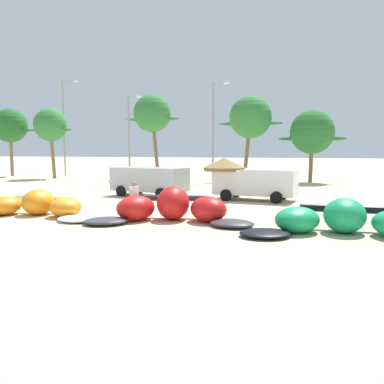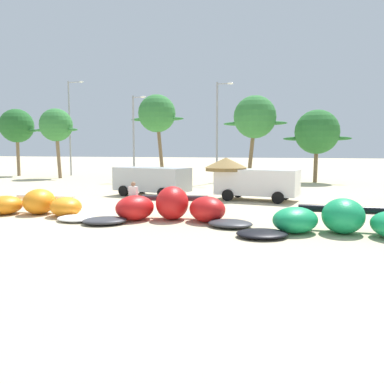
{
  "view_description": "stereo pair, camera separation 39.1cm",
  "coord_description": "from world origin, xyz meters",
  "px_view_note": "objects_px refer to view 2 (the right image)",
  "views": [
    {
      "loc": [
        10.12,
        -16.09,
        3.0
      ],
      "look_at": [
        5.18,
        2.0,
        1.0
      ],
      "focal_mm": 37.38,
      "sensor_mm": 36.0,
      "label": 1
    },
    {
      "loc": [
        10.49,
        -15.98,
        3.0
      ],
      "look_at": [
        5.18,
        2.0,
        1.0
      ],
      "focal_mm": 37.38,
      "sensor_mm": 36.0,
      "label": 2
    }
  ],
  "objects_px": {
    "person_by_umbrellas": "(133,200)",
    "palm_center_left": "(255,117)",
    "kite_center": "(344,222)",
    "lamppost_west_center": "(135,134)",
    "palm_left": "(56,126)",
    "kite_left": "(35,206)",
    "parked_car_second": "(150,179)",
    "palm_leftmost": "(17,126)",
    "palm_center_right": "(317,132)",
    "lamppost_east_center": "(218,127)",
    "beach_umbrella_near_van": "(226,164)",
    "parked_van": "(255,182)",
    "lamppost_west": "(71,124)",
    "kite_left_of_center": "(171,208)",
    "palm_left_of_gap": "(157,114)"
  },
  "relations": [
    {
      "from": "lamppost_west",
      "to": "lamppost_east_center",
      "type": "xyz_separation_m",
      "value": [
        18.45,
        -5.18,
        -0.97
      ]
    },
    {
      "from": "kite_left",
      "to": "palm_leftmost",
      "type": "relative_size",
      "value": 0.93
    },
    {
      "from": "lamppost_west",
      "to": "lamppost_east_center",
      "type": "relative_size",
      "value": 1.2
    },
    {
      "from": "person_by_umbrellas",
      "to": "palm_center_right",
      "type": "xyz_separation_m",
      "value": [
        7.81,
        22.44,
        3.73
      ]
    },
    {
      "from": "person_by_umbrellas",
      "to": "palm_leftmost",
      "type": "bearing_deg",
      "value": 137.68
    },
    {
      "from": "palm_center_right",
      "to": "lamppost_west_center",
      "type": "bearing_deg",
      "value": -170.07
    },
    {
      "from": "kite_left",
      "to": "palm_center_right",
      "type": "xyz_separation_m",
      "value": [
        12.52,
        22.88,
        4.1
      ]
    },
    {
      "from": "palm_center_left",
      "to": "palm_left_of_gap",
      "type": "bearing_deg",
      "value": 171.8
    },
    {
      "from": "lamppost_west",
      "to": "parked_van",
      "type": "bearing_deg",
      "value": -35.7
    },
    {
      "from": "kite_left_of_center",
      "to": "palm_center_left",
      "type": "height_order",
      "value": "palm_center_left"
    },
    {
      "from": "person_by_umbrellas",
      "to": "kite_left_of_center",
      "type": "bearing_deg",
      "value": -1.52
    },
    {
      "from": "beach_umbrella_near_van",
      "to": "parked_van",
      "type": "relative_size",
      "value": 0.52
    },
    {
      "from": "kite_center",
      "to": "palm_center_left",
      "type": "bearing_deg",
      "value": 105.26
    },
    {
      "from": "kite_center",
      "to": "beach_umbrella_near_van",
      "type": "bearing_deg",
      "value": 124.11
    },
    {
      "from": "lamppost_west_center",
      "to": "palm_left",
      "type": "bearing_deg",
      "value": 173.74
    },
    {
      "from": "lamppost_west_center",
      "to": "palm_center_right",
      "type": "bearing_deg",
      "value": 9.93
    },
    {
      "from": "kite_center",
      "to": "lamppost_west_center",
      "type": "bearing_deg",
      "value": 130.09
    },
    {
      "from": "palm_leftmost",
      "to": "palm_center_right",
      "type": "xyz_separation_m",
      "value": [
        32.5,
        -0.04,
        -1.07
      ]
    },
    {
      "from": "palm_leftmost",
      "to": "palm_left_of_gap",
      "type": "relative_size",
      "value": 0.88
    },
    {
      "from": "kite_left",
      "to": "palm_left",
      "type": "bearing_deg",
      "value": 122.69
    },
    {
      "from": "kite_left_of_center",
      "to": "parked_van",
      "type": "relative_size",
      "value": 1.43
    },
    {
      "from": "kite_left",
      "to": "person_by_umbrellas",
      "type": "bearing_deg",
      "value": 5.3
    },
    {
      "from": "person_by_umbrellas",
      "to": "palm_center_left",
      "type": "xyz_separation_m",
      "value": [
        2.28,
        21.7,
        5.12
      ]
    },
    {
      "from": "beach_umbrella_near_van",
      "to": "lamppost_west_center",
      "type": "xyz_separation_m",
      "value": [
        -11.27,
        11.64,
        2.39
      ]
    },
    {
      "from": "parked_car_second",
      "to": "palm_center_right",
      "type": "distance_m",
      "value": 17.93
    },
    {
      "from": "kite_left",
      "to": "kite_left_of_center",
      "type": "relative_size",
      "value": 0.99
    },
    {
      "from": "beach_umbrella_near_van",
      "to": "palm_center_right",
      "type": "xyz_separation_m",
      "value": [
        5.37,
        14.55,
        2.43
      ]
    },
    {
      "from": "kite_center",
      "to": "palm_left",
      "type": "relative_size",
      "value": 1.05
    },
    {
      "from": "kite_center",
      "to": "palm_center_right",
      "type": "relative_size",
      "value": 1.15
    },
    {
      "from": "parked_car_second",
      "to": "lamppost_east_center",
      "type": "height_order",
      "value": "lamppost_east_center"
    },
    {
      "from": "kite_left",
      "to": "kite_left_of_center",
      "type": "xyz_separation_m",
      "value": [
        6.44,
        0.39,
        0.1
      ]
    },
    {
      "from": "parked_car_second",
      "to": "lamppost_west",
      "type": "distance_m",
      "value": 23.74
    },
    {
      "from": "parked_van",
      "to": "parked_car_second",
      "type": "xyz_separation_m",
      "value": [
        -6.83,
        0.39,
        0.0
      ]
    },
    {
      "from": "palm_center_right",
      "to": "kite_left_of_center",
      "type": "bearing_deg",
      "value": -105.14
    },
    {
      "from": "kite_left_of_center",
      "to": "parked_van",
      "type": "xyz_separation_m",
      "value": [
        2.49,
        7.94,
        0.54
      ]
    },
    {
      "from": "kite_left_of_center",
      "to": "palm_leftmost",
      "type": "relative_size",
      "value": 0.94
    },
    {
      "from": "palm_leftmost",
      "to": "lamppost_west",
      "type": "height_order",
      "value": "lamppost_west"
    },
    {
      "from": "kite_left",
      "to": "beach_umbrella_near_van",
      "type": "xyz_separation_m",
      "value": [
        7.15,
        8.33,
        1.67
      ]
    },
    {
      "from": "beach_umbrella_near_van",
      "to": "palm_left_of_gap",
      "type": "height_order",
      "value": "palm_left_of_gap"
    },
    {
      "from": "palm_left",
      "to": "palm_center_right",
      "type": "relative_size",
      "value": 1.1
    },
    {
      "from": "palm_left",
      "to": "lamppost_west_center",
      "type": "xyz_separation_m",
      "value": [
        9.36,
        -1.03,
        -0.97
      ]
    },
    {
      "from": "lamppost_west_center",
      "to": "parked_van",
      "type": "bearing_deg",
      "value": -41.75
    },
    {
      "from": "lamppost_west",
      "to": "kite_left_of_center",
      "type": "bearing_deg",
      "value": -49.85
    },
    {
      "from": "beach_umbrella_near_van",
      "to": "lamppost_west_center",
      "type": "height_order",
      "value": "lamppost_west_center"
    },
    {
      "from": "parked_car_second",
      "to": "lamppost_east_center",
      "type": "xyz_separation_m",
      "value": [
        1.96,
        11.19,
        3.87
      ]
    },
    {
      "from": "kite_left",
      "to": "parked_car_second",
      "type": "height_order",
      "value": "parked_car_second"
    },
    {
      "from": "kite_left",
      "to": "palm_center_left",
      "type": "distance_m",
      "value": 23.86
    },
    {
      "from": "palm_leftmost",
      "to": "palm_center_left",
      "type": "xyz_separation_m",
      "value": [
        26.97,
        -0.78,
        0.31
      ]
    },
    {
      "from": "lamppost_west",
      "to": "lamppost_east_center",
      "type": "height_order",
      "value": "lamppost_west"
    },
    {
      "from": "parked_van",
      "to": "lamppost_west_center",
      "type": "bearing_deg",
      "value": 138.25
    }
  ]
}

